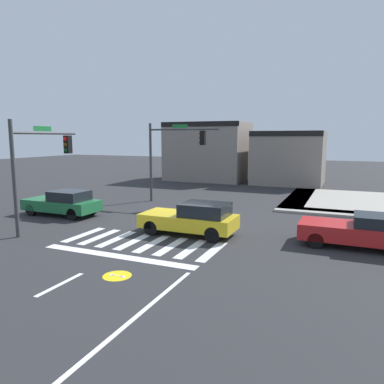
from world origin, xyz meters
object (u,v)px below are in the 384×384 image
Objects in this scene: traffic_signal_northwest at (174,148)px; car_yellow at (193,218)px; traffic_signal_southwest at (40,158)px; car_red at (364,230)px; car_green at (63,203)px.

car_yellow is at bearing -58.04° from traffic_signal_northwest.
car_red is (14.58, 2.93, -2.85)m from traffic_signal_southwest.
car_yellow is (-7.35, -0.92, 0.05)m from car_red.
car_red is at bearing -28.26° from traffic_signal_northwest.
traffic_signal_southwest is 1.18× the size of car_green.
traffic_signal_northwest is 13.89m from car_red.
car_green is 8.74m from car_yellow.
traffic_signal_southwest is at bearing 11.38° from car_red.
car_red is at bearing -172.87° from car_yellow.
traffic_signal_southwest is (-2.65, -9.34, -0.26)m from traffic_signal_northwest.
traffic_signal_northwest reaches higher than car_red.
traffic_signal_southwest is 8.01m from car_yellow.
car_red is 1.05× the size of car_yellow.
traffic_signal_northwest is 8.21m from car_green.
car_yellow is at bearing 7.13° from car_red.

